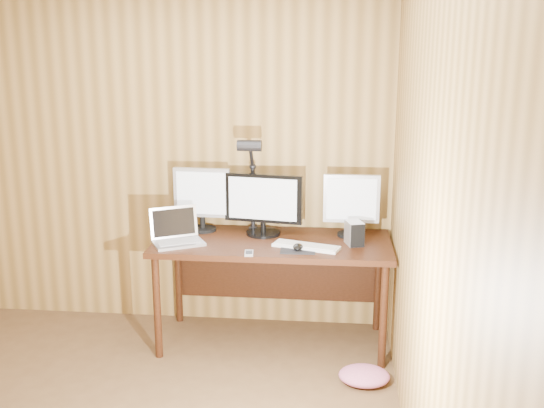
% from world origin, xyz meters
% --- Properties ---
extents(room_shell, '(4.00, 4.00, 4.00)m').
position_xyz_m(room_shell, '(0.00, 0.00, 1.25)').
color(room_shell, brown).
rests_on(room_shell, ground).
extents(desk, '(1.60, 0.70, 0.75)m').
position_xyz_m(desk, '(0.93, 1.70, 0.63)').
color(desk, black).
rests_on(desk, floor).
extents(monitor_center, '(0.55, 0.24, 0.43)m').
position_xyz_m(monitor_center, '(0.85, 1.77, 0.97)').
color(monitor_center, black).
rests_on(monitor_center, desk).
extents(monitor_left, '(0.40, 0.19, 0.45)m').
position_xyz_m(monitor_left, '(0.41, 1.82, 0.99)').
color(monitor_left, black).
rests_on(monitor_left, desk).
extents(monitor_right, '(0.38, 0.18, 0.43)m').
position_xyz_m(monitor_right, '(1.46, 1.79, 0.98)').
color(monitor_right, black).
rests_on(monitor_right, desk).
extents(laptop, '(0.40, 0.37, 0.23)m').
position_xyz_m(laptop, '(0.29, 1.53, 0.81)').
color(laptop, silver).
rests_on(laptop, desk).
extents(keyboard, '(0.46, 0.26, 0.02)m').
position_xyz_m(keyboard, '(1.16, 1.50, 0.76)').
color(keyboard, white).
rests_on(keyboard, desk).
extents(mousepad, '(0.23, 0.19, 0.00)m').
position_xyz_m(mousepad, '(1.11, 1.44, 0.75)').
color(mousepad, black).
rests_on(mousepad, desk).
extents(mouse, '(0.09, 0.12, 0.04)m').
position_xyz_m(mouse, '(1.11, 1.44, 0.77)').
color(mouse, black).
rests_on(mouse, mousepad).
extents(hard_drive, '(0.13, 0.17, 0.16)m').
position_xyz_m(hard_drive, '(1.48, 1.60, 0.83)').
color(hard_drive, silver).
rests_on(hard_drive, desk).
extents(phone, '(0.07, 0.11, 0.01)m').
position_xyz_m(phone, '(0.81, 1.33, 0.76)').
color(phone, silver).
rests_on(phone, desk).
extents(speaker, '(0.05, 0.05, 0.13)m').
position_xyz_m(speaker, '(1.51, 1.80, 0.82)').
color(speaker, black).
rests_on(speaker, desk).
extents(desk_lamp, '(0.16, 0.24, 0.72)m').
position_xyz_m(desk_lamp, '(0.76, 1.80, 1.19)').
color(desk_lamp, black).
rests_on(desk_lamp, desk).
extents(fabric_pile, '(0.35, 0.31, 0.10)m').
position_xyz_m(fabric_pile, '(1.55, 1.12, 0.05)').
color(fabric_pile, '#BA5A7A').
rests_on(fabric_pile, floor).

